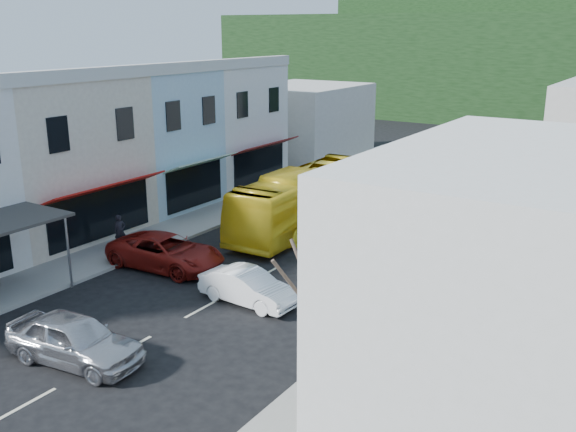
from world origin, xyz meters
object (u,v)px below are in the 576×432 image
object	(u,v)px
traffic_signal	(549,147)
direction_sign	(332,291)
street_tree	(325,328)
car_red	(166,253)
bus	(305,200)
car_white	(248,286)
pedestrian_left	(120,230)
car_silver	(75,342)

from	to	relation	value
traffic_signal	direction_sign	bearing A→B (deg)	94.54
direction_sign	street_tree	xyz separation A→B (m)	(2.18, -4.31, 1.07)
car_red	street_tree	distance (m)	14.31
car_red	direction_sign	world-z (taller)	direction_sign
bus	direction_sign	xyz separation A→B (m)	(7.84, -11.30, 0.60)
car_white	pedestrian_left	world-z (taller)	pedestrian_left
car_white	car_red	size ratio (longest dim) A/B	0.96
direction_sign	traffic_signal	distance (m)	29.22
pedestrian_left	street_tree	world-z (taller)	street_tree
car_silver	pedestrian_left	world-z (taller)	pedestrian_left
car_red	direction_sign	xyz separation A→B (m)	(9.97, -2.82, 1.45)
direction_sign	street_tree	world-z (taller)	street_tree
bus	car_white	distance (m)	10.18
car_red	street_tree	xyz separation A→B (m)	(12.15, -7.13, 2.52)
car_silver	pedestrian_left	distance (m)	10.99
car_red	traffic_signal	world-z (taller)	traffic_signal
bus	street_tree	xyz separation A→B (m)	(10.03, -15.61, 1.67)
car_white	car_red	world-z (taller)	same
car_silver	street_tree	size ratio (longest dim) A/B	0.68
bus	car_red	world-z (taller)	bus
car_red	traffic_signal	size ratio (longest dim) A/B	0.91
car_white	direction_sign	bearing A→B (deg)	-106.99
car_white	street_tree	xyz separation A→B (m)	(6.79, -6.00, 2.52)
street_tree	traffic_signal	bearing A→B (deg)	92.37
street_tree	car_white	bearing A→B (deg)	138.56
bus	car_silver	world-z (taller)	bus
direction_sign	bus	bearing A→B (deg)	148.78
car_silver	traffic_signal	distance (m)	35.10
street_tree	car_red	bearing A→B (deg)	149.60
car_red	direction_sign	bearing A→B (deg)	-109.57
bus	direction_sign	size ratio (longest dim) A/B	2.69
traffic_signal	street_tree	bearing A→B (deg)	98.47
bus	car_white	xyz separation A→B (m)	(3.24, -9.62, -0.85)
car_red	street_tree	bearing A→B (deg)	-124.18
car_white	car_red	distance (m)	5.48
car_silver	direction_sign	distance (m)	8.40
pedestrian_left	car_silver	bearing A→B (deg)	-120.41
car_red	direction_sign	size ratio (longest dim) A/B	1.07
car_red	direction_sign	distance (m)	10.46
pedestrian_left	direction_sign	bearing A→B (deg)	-84.03
car_silver	direction_sign	xyz separation A→B (m)	(6.55, 5.06, 1.45)
direction_sign	traffic_signal	world-z (taller)	traffic_signal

